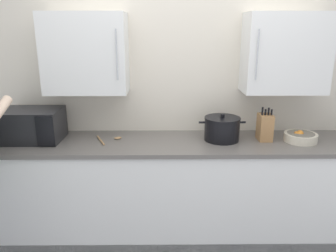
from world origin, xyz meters
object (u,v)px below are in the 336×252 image
object	(u,v)px
microwave_oven	(27,125)
fruit_bowl	(300,137)
wooden_spoon	(109,139)
stock_pot	(222,129)
knife_block	(265,127)

from	to	relation	value
microwave_oven	fruit_bowl	world-z (taller)	microwave_oven
wooden_spoon	fruit_bowl	xyz separation A→B (m)	(1.63, -0.05, 0.03)
stock_pot	wooden_spoon	bearing A→B (deg)	179.95
microwave_oven	fruit_bowl	xyz separation A→B (m)	(2.31, -0.04, -0.09)
wooden_spoon	fruit_bowl	size ratio (longest dim) A/B	0.84
stock_pot	wooden_spoon	size ratio (longest dim) A/B	1.73
microwave_oven	stock_pot	world-z (taller)	microwave_oven
wooden_spoon	fruit_bowl	world-z (taller)	fruit_bowl
knife_block	wooden_spoon	distance (m)	1.33
microwave_oven	knife_block	world-z (taller)	knife_block
knife_block	stock_pot	distance (m)	0.37
knife_block	fruit_bowl	xyz separation A→B (m)	(0.30, -0.04, -0.07)
knife_block	wooden_spoon	world-z (taller)	knife_block
microwave_oven	stock_pot	xyz separation A→B (m)	(1.65, 0.00, -0.03)
microwave_oven	wooden_spoon	bearing A→B (deg)	0.35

